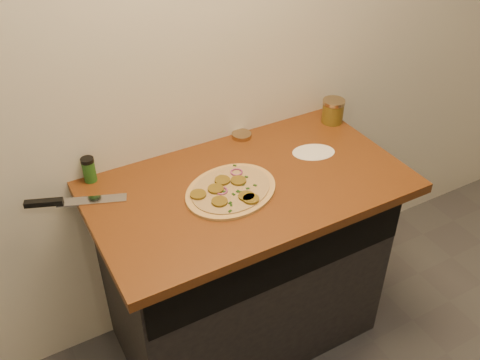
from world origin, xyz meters
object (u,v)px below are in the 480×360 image
pizza (231,190)px  spice_shaker (89,170)px  salsa_jar (333,111)px  chefs_knife (67,202)px

pizza → spice_shaker: 0.54m
pizza → salsa_jar: (0.64, 0.24, 0.04)m
salsa_jar → spice_shaker: size_ratio=1.07×
pizza → spice_shaker: (-0.43, 0.32, 0.04)m
pizza → chefs_knife: pizza is taller
pizza → chefs_knife: (-0.54, 0.23, -0.00)m
salsa_jar → spice_shaker: 1.07m
chefs_knife → pizza: bearing=-22.8°
chefs_knife → salsa_jar: salsa_jar is taller
chefs_knife → spice_shaker: spice_shaker is taller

